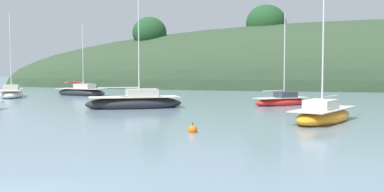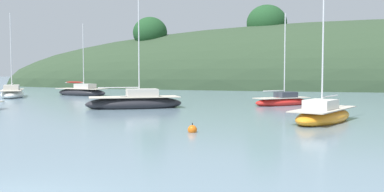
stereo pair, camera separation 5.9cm
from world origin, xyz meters
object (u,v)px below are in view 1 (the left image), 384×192
Objects in this scene: sailboat_red_portside at (135,102)px; mooring_buoy_outer at (193,130)px; sailboat_black_sloop at (323,115)px; sailboat_yellow_far at (81,92)px; sailboat_teal_outer at (282,101)px; sailboat_blue_center at (12,93)px.

sailboat_red_portside is 17.52× the size of mooring_buoy_outer.
sailboat_black_sloop is at bearing 41.09° from mooring_buoy_outer.
sailboat_teal_outer is at bearing -22.95° from sailboat_yellow_far.
sailboat_black_sloop is at bearing -40.11° from sailboat_yellow_far.
sailboat_blue_center reaches higher than mooring_buoy_outer.
sailboat_yellow_far is 33.26m from mooring_buoy_outer.
sailboat_red_portside is (17.97, -10.23, 0.03)m from sailboat_blue_center.
sailboat_black_sloop reaches higher than sailboat_yellow_far.
sailboat_blue_center is at bearing 152.16° from sailboat_black_sloop.
sailboat_blue_center is 20.67m from sailboat_red_portside.
sailboat_black_sloop is 11.94m from sailboat_teal_outer.
sailboat_red_portside reaches higher than sailboat_black_sloop.
sailboat_teal_outer is 12.36m from sailboat_red_portside.
sailboat_red_portside is at bearing -51.37° from sailboat_yellow_far.
mooring_buoy_outer is (19.27, -27.11, -0.29)m from sailboat_yellow_far.
sailboat_red_portside is (-13.46, 6.37, 0.05)m from sailboat_black_sloop.
sailboat_black_sloop is at bearing -25.33° from sailboat_red_portside.
sailboat_black_sloop is at bearing -78.80° from sailboat_teal_outer.
sailboat_blue_center is at bearing -139.41° from sailboat_yellow_far.
sailboat_red_portside reaches higher than sailboat_teal_outer.
mooring_buoy_outer is at bearing -41.43° from sailboat_blue_center.
sailboat_red_portside is at bearing 120.86° from mooring_buoy_outer.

